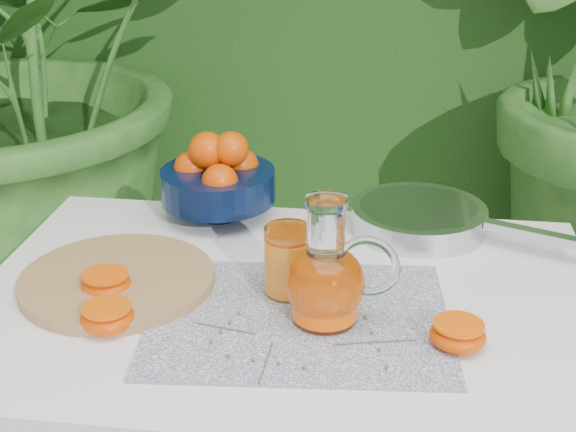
# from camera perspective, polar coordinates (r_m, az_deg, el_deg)

# --- Properties ---
(white_table) EXTENTS (1.00, 0.70, 0.75)m
(white_table) POSITION_cam_1_polar(r_m,az_deg,el_deg) (1.32, -0.12, -8.75)
(white_table) COLOR white
(white_table) RESTS_ON ground
(placemat) EXTENTS (0.48, 0.39, 0.00)m
(placemat) POSITION_cam_1_polar(r_m,az_deg,el_deg) (1.22, 0.76, -7.24)
(placemat) COLOR #0C1744
(placemat) RESTS_ON white_table
(cutting_board) EXTENTS (0.35, 0.35, 0.02)m
(cutting_board) POSITION_cam_1_polar(r_m,az_deg,el_deg) (1.33, -12.03, -4.50)
(cutting_board) COLOR #9A7045
(cutting_board) RESTS_ON white_table
(fruit_bowl) EXTENTS (0.27, 0.27, 0.17)m
(fruit_bowl) POSITION_cam_1_polar(r_m,az_deg,el_deg) (1.54, -5.02, 2.72)
(fruit_bowl) COLOR black
(fruit_bowl) RESTS_ON white_table
(juice_pitcher) EXTENTS (0.18, 0.13, 0.20)m
(juice_pitcher) POSITION_cam_1_polar(r_m,az_deg,el_deg) (1.18, 2.77, -4.54)
(juice_pitcher) COLOR white
(juice_pitcher) RESTS_ON white_table
(juice_tumbler) EXTENTS (0.09, 0.09, 0.11)m
(juice_tumbler) POSITION_cam_1_polar(r_m,az_deg,el_deg) (1.26, 0.03, -3.29)
(juice_tumbler) COLOR white
(juice_tumbler) RESTS_ON white_table
(saute_pan) EXTENTS (0.46, 0.33, 0.05)m
(saute_pan) POSITION_cam_1_polar(r_m,az_deg,el_deg) (1.51, 9.41, -0.08)
(saute_pan) COLOR #B7B7BC
(saute_pan) RESTS_ON white_table
(orange_halves) EXTENTS (0.64, 0.19, 0.04)m
(orange_halves) POSITION_cam_1_polar(r_m,az_deg,el_deg) (1.21, -5.00, -6.76)
(orange_halves) COLOR #D75D02
(orange_halves) RESTS_ON white_table
(thyme_sprigs) EXTENTS (0.32, 0.19, 0.01)m
(thyme_sprigs) POSITION_cam_1_polar(r_m,az_deg,el_deg) (1.15, 0.28, -9.05)
(thyme_sprigs) COLOR brown
(thyme_sprigs) RESTS_ON white_table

